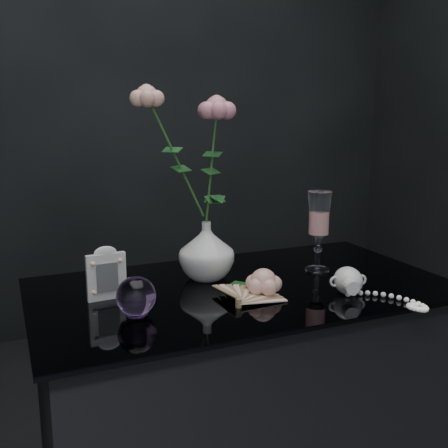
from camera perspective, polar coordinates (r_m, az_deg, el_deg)
name	(u,v)px	position (r m, az deg, el deg)	size (l,w,h in m)	color
table	(242,420)	(1.51, 2.01, -20.53)	(1.05, 0.58, 0.76)	black
vase	(207,250)	(1.38, -1.91, -2.90)	(0.15, 0.15, 0.15)	silver
wine_glass	(319,232)	(1.46, 10.26, -0.84)	(0.07, 0.07, 0.22)	white
picture_frame	(106,273)	(1.26, -12.70, -5.21)	(0.10, 0.07, 0.13)	white
paperweight	(136,296)	(1.16, -9.55, -7.74)	(0.09, 0.09, 0.09)	#966DB1
paper_fan	(239,302)	(1.20, 1.60, -8.50)	(0.24, 0.19, 0.02)	#F7E4C6
loose_rose	(263,282)	(1.27, 4.31, -6.31)	(0.15, 0.19, 0.07)	#E2A492
pearl_jar	(348,279)	(1.31, 13.37, -5.89)	(0.23, 0.24, 0.07)	silver
roses	(190,149)	(1.32, -3.68, 8.15)	(0.27, 0.12, 0.39)	#E4A28D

